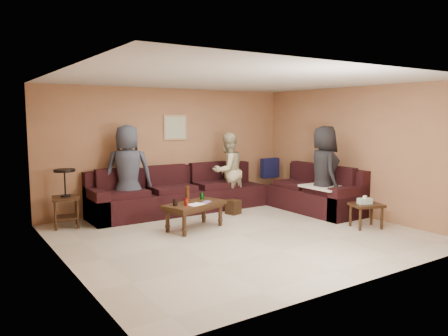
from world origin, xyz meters
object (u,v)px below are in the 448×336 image
Objects in this scene: waste_bin at (233,207)px; side_table_right at (366,207)px; end_table_left at (66,197)px; person_right at (324,171)px; person_left at (128,172)px; coffee_table at (194,207)px; sectional_sofa at (229,196)px; person_middle at (228,171)px.

side_table_right is at bearing -58.71° from waste_bin.
end_table_left is 3.58× the size of waste_bin.
person_left is at bearing 83.80° from person_right.
side_table_right is 0.36× the size of person_right.
person_right is at bearing -11.15° from coffee_table.
side_table_right is (1.27, -2.37, 0.05)m from sectional_sofa.
side_table_right is 1.17m from person_right.
person_left reaches higher than coffee_table.
sectional_sofa is 4.54× the size of end_table_left.
end_table_left reaches higher than side_table_right.
coffee_table is 2.97m from side_table_right.
coffee_table is 1.18× the size of end_table_left.
coffee_table is 1.87m from person_middle.
person_middle is at bearing 57.99° from person_right.
person_left is at bearing 116.97° from coffee_table.
sectional_sofa is 0.60m from person_middle.
coffee_table is at bearing 29.04° from person_middle.
person_middle is (1.44, 1.12, 0.41)m from coffee_table.
coffee_table reaches higher than side_table_right.
person_middle reaches higher than side_table_right.
person_left is at bearing 137.92° from side_table_right.
person_left reaches higher than side_table_right.
waste_bin is 2.16m from person_left.
person_middle reaches higher than coffee_table.
side_table_right is (4.34, -2.89, -0.16)m from end_table_left.
coffee_table is 2.67m from person_right.
end_table_left is at bearing 170.23° from sectional_sofa.
sectional_sofa reaches higher than coffee_table.
waste_bin is 0.18× the size of person_middle.
coffee_table is at bearing -36.16° from end_table_left.
person_right is (1.32, -1.30, 0.55)m from sectional_sofa.
person_right reaches higher than side_table_right.
person_right is (1.13, -1.63, 0.08)m from person_middle.
sectional_sofa is 2.68m from side_table_right.
side_table_right is (2.53, -1.57, -0.01)m from coffee_table.
coffee_table reaches higher than waste_bin.
sectional_sofa is 0.28m from waste_bin.
coffee_table is 1.56m from person_left.
person_right is (0.05, 1.06, 0.50)m from side_table_right.
end_table_left is 1.20m from person_left.
end_table_left is at bearing -12.44° from person_middle.
person_left is 1.02× the size of person_right.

